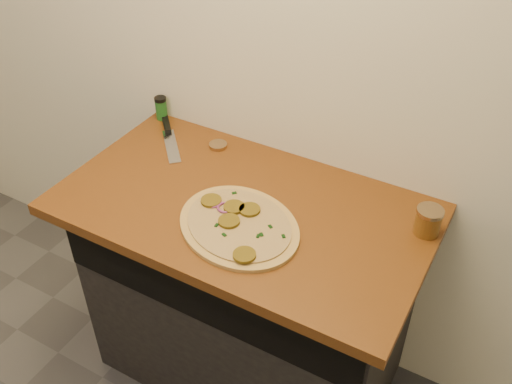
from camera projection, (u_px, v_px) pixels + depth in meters
The scene contains 8 objects.
cabinet at pixel (249, 295), 2.14m from camera, with size 1.10×0.60×0.86m, color black.
countertop at pixel (244, 208), 1.85m from camera, with size 1.20×0.70×0.04m, color brown.
pizza at pixel (238, 224), 1.74m from camera, with size 0.54×0.54×0.03m.
chefs_knife at pixel (169, 134), 2.15m from camera, with size 0.25×0.26×0.02m.
mason_jar_lid at pixel (218, 145), 2.09m from camera, with size 0.07×0.07×0.01m, color #A1835D.
salsa_jar at pixel (428, 221), 1.70m from camera, with size 0.08×0.08×0.09m.
spice_shaker at pixel (161, 108), 2.22m from camera, with size 0.05×0.05×0.09m.
flour_spill at pixel (273, 236), 1.71m from camera, with size 0.15×0.15×0.00m, color white.
Camera 1 is at (0.74, 0.20, 2.06)m, focal length 40.00 mm.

